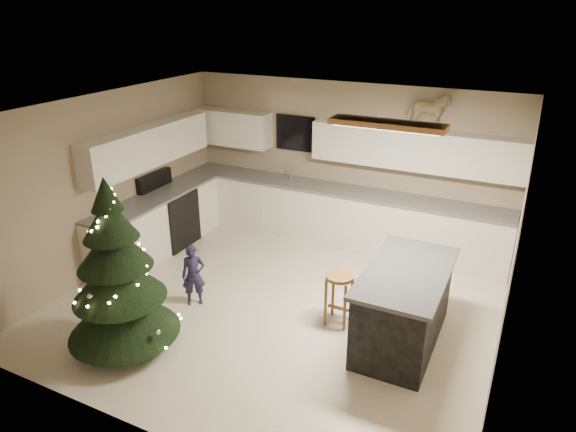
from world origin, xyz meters
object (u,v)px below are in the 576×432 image
object	(u,v)px
island	(404,306)
bar_stool	(339,287)
toddler	(193,275)
rocking_horse	(428,111)
christmas_tree	(118,281)

from	to	relation	value
island	bar_stool	xyz separation A→B (m)	(-0.81, 0.02, 0.03)
toddler	rocking_horse	distance (m)	4.05
christmas_tree	toddler	distance (m)	1.21
island	rocking_horse	distance (m)	3.01
bar_stool	christmas_tree	bearing A→B (deg)	-143.45
toddler	rocking_horse	xyz separation A→B (m)	(2.28, 2.78, 1.86)
island	rocking_horse	world-z (taller)	rocking_horse
christmas_tree	island	bearing A→B (deg)	27.75
toddler	island	bearing A→B (deg)	-27.48
island	toddler	xyz separation A→B (m)	(-2.69, -0.40, -0.06)
island	toddler	world-z (taller)	island
bar_stool	rocking_horse	world-z (taller)	rocking_horse
bar_stool	christmas_tree	distance (m)	2.60
bar_stool	christmas_tree	xyz separation A→B (m)	(-2.07, -1.53, 0.35)
rocking_horse	island	bearing A→B (deg)	175.14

